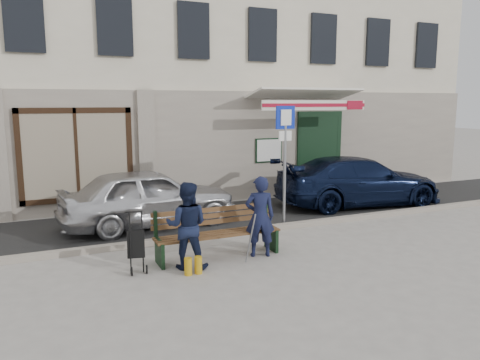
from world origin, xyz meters
TOP-DOWN VIEW (x-y plane):
  - ground at (0.00, 0.00)m, footprint 80.00×80.00m
  - asphalt_lane at (0.00, 3.10)m, footprint 60.00×3.20m
  - curb at (0.00, 1.50)m, footprint 60.00×0.18m
  - building at (0.01, 8.45)m, footprint 20.00×8.27m
  - car_silver at (-1.80, 3.02)m, footprint 4.21×2.01m
  - car_navy at (4.12, 2.88)m, footprint 4.93×2.46m
  - parking_sign at (1.07, 1.70)m, footprint 0.52×0.12m
  - bench at (-1.19, 0.28)m, footprint 2.40×1.17m
  - man at (-0.39, 0.02)m, footprint 0.64×0.52m
  - woman at (-1.84, -0.04)m, footprint 0.92×0.84m
  - stroller at (-2.69, 0.16)m, footprint 0.34×0.45m

SIDE VIEW (x-z plane):
  - ground at x=0.00m, z-range 0.00..0.00m
  - asphalt_lane at x=0.00m, z-range 0.00..0.01m
  - curb at x=0.00m, z-range 0.00..0.12m
  - stroller at x=-2.69m, z-range -0.06..0.97m
  - bench at x=-1.19m, z-range -0.03..0.95m
  - car_navy at x=4.12m, z-range 0.00..1.38m
  - car_silver at x=-1.80m, z-range 0.00..1.39m
  - woman at x=-1.84m, z-range 0.00..1.53m
  - man at x=-0.39m, z-range 0.00..1.53m
  - parking_sign at x=1.07m, z-range 0.49..3.29m
  - building at x=0.01m, z-range -0.03..9.97m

